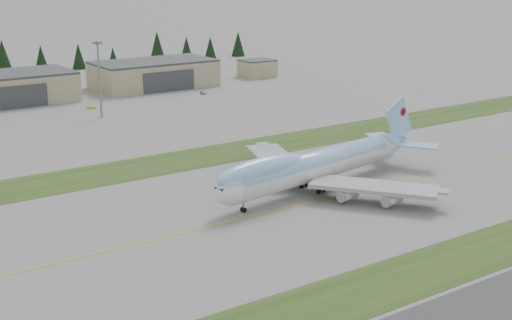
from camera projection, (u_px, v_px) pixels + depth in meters
ground at (285, 209)px, 148.88m from camera, size 7000.00×7000.00×0.00m
grass_strip_near at (421, 272)px, 118.74m from camera, size 400.00×14.00×0.08m
grass_strip_far at (181, 161)px, 184.59m from camera, size 400.00×18.00×0.08m
taxiway_line_main at (285, 209)px, 148.88m from camera, size 400.00×0.40×0.02m
boeing_747_freighter at (315, 165)px, 159.82m from camera, size 66.61×56.62×17.47m
hangar_center at (5, 88)px, 258.18m from camera, size 48.00×26.60×10.80m
hangar_right at (154, 74)px, 290.89m from camera, size 48.00×26.60×10.80m
control_shed at (257, 68)px, 317.08m from camera, size 14.00×12.00×7.60m
service_vehicle_b at (92, 109)px, 249.31m from camera, size 3.55×2.18×1.10m
service_vehicle_c at (203, 94)px, 276.66m from camera, size 2.21×4.11×1.13m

